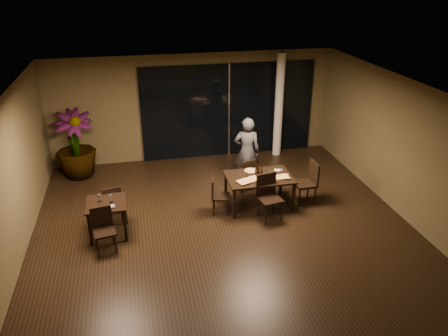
{
  "coord_description": "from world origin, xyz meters",
  "views": [
    {
      "loc": [
        -1.7,
        -7.79,
        5.13
      ],
      "look_at": [
        0.17,
        0.79,
        1.05
      ],
      "focal_mm": 35.0,
      "sensor_mm": 36.0,
      "label": 1
    }
  ],
  "objects_px": {
    "chair_main_right": "(309,180)",
    "bottle_a": "(256,170)",
    "chair_main_near": "(268,194)",
    "bottle_c": "(258,169)",
    "main_table": "(259,179)",
    "chair_side_near": "(103,227)",
    "chair_main_left": "(218,194)",
    "chair_side_far": "(112,202)",
    "potted_plant": "(75,145)",
    "diner": "(247,151)",
    "side_table": "(107,208)",
    "bottle_b": "(262,171)",
    "chair_main_far": "(246,173)"
  },
  "relations": [
    {
      "from": "bottle_a",
      "to": "chair_main_far",
      "type": "bearing_deg",
      "value": 92.75
    },
    {
      "from": "chair_side_far",
      "to": "bottle_b",
      "type": "relative_size",
      "value": 3.28
    },
    {
      "from": "bottle_a",
      "to": "bottle_c",
      "type": "relative_size",
      "value": 1.08
    },
    {
      "from": "side_table",
      "to": "potted_plant",
      "type": "relative_size",
      "value": 0.45
    },
    {
      "from": "chair_main_left",
      "to": "bottle_c",
      "type": "height_order",
      "value": "bottle_c"
    },
    {
      "from": "main_table",
      "to": "chair_main_left",
      "type": "height_order",
      "value": "chair_main_left"
    },
    {
      "from": "chair_main_right",
      "to": "bottle_c",
      "type": "height_order",
      "value": "bottle_c"
    },
    {
      "from": "chair_main_near",
      "to": "bottle_c",
      "type": "xyz_separation_m",
      "value": [
        -0.06,
        0.62,
        0.32
      ]
    },
    {
      "from": "main_table",
      "to": "chair_main_right",
      "type": "height_order",
      "value": "chair_main_right"
    },
    {
      "from": "chair_main_near",
      "to": "bottle_c",
      "type": "bearing_deg",
      "value": 85.31
    },
    {
      "from": "main_table",
      "to": "chair_main_near",
      "type": "distance_m",
      "value": 0.55
    },
    {
      "from": "potted_plant",
      "to": "bottle_b",
      "type": "distance_m",
      "value": 4.98
    },
    {
      "from": "potted_plant",
      "to": "chair_main_far",
      "type": "bearing_deg",
      "value": -23.38
    },
    {
      "from": "chair_main_right",
      "to": "bottle_a",
      "type": "bearing_deg",
      "value": -97.17
    },
    {
      "from": "chair_main_near",
      "to": "diner",
      "type": "distance_m",
      "value": 1.75
    },
    {
      "from": "chair_side_near",
      "to": "bottle_c",
      "type": "bearing_deg",
      "value": 6.35
    },
    {
      "from": "chair_side_far",
      "to": "bottle_b",
      "type": "xyz_separation_m",
      "value": [
        3.37,
        0.01,
        0.4
      ]
    },
    {
      "from": "chair_main_right",
      "to": "diner",
      "type": "bearing_deg",
      "value": -139.21
    },
    {
      "from": "chair_main_right",
      "to": "chair_side_near",
      "type": "distance_m",
      "value": 4.74
    },
    {
      "from": "chair_side_far",
      "to": "chair_side_near",
      "type": "bearing_deg",
      "value": 69.19
    },
    {
      "from": "main_table",
      "to": "bottle_a",
      "type": "xyz_separation_m",
      "value": [
        -0.06,
        0.03,
        0.23
      ]
    },
    {
      "from": "bottle_a",
      "to": "bottle_b",
      "type": "xyz_separation_m",
      "value": [
        0.12,
        -0.01,
        -0.02
      ]
    },
    {
      "from": "side_table",
      "to": "diner",
      "type": "height_order",
      "value": "diner"
    },
    {
      "from": "bottle_b",
      "to": "chair_main_near",
      "type": "bearing_deg",
      "value": -90.57
    },
    {
      "from": "chair_main_near",
      "to": "bottle_a",
      "type": "distance_m",
      "value": 0.67
    },
    {
      "from": "chair_main_right",
      "to": "chair_side_near",
      "type": "xyz_separation_m",
      "value": [
        -4.65,
        -0.93,
        -0.07
      ]
    },
    {
      "from": "chair_side_near",
      "to": "diner",
      "type": "relative_size",
      "value": 0.5
    },
    {
      "from": "chair_main_left",
      "to": "chair_side_far",
      "type": "bearing_deg",
      "value": 100.7
    },
    {
      "from": "chair_main_near",
      "to": "diner",
      "type": "bearing_deg",
      "value": 80.82
    },
    {
      "from": "side_table",
      "to": "chair_main_right",
      "type": "distance_m",
      "value": 4.6
    },
    {
      "from": "chair_main_right",
      "to": "chair_side_far",
      "type": "distance_m",
      "value": 4.5
    },
    {
      "from": "chair_main_left",
      "to": "potted_plant",
      "type": "xyz_separation_m",
      "value": [
        -3.24,
        2.65,
        0.42
      ]
    },
    {
      "from": "chair_main_near",
      "to": "chair_side_near",
      "type": "xyz_separation_m",
      "value": [
        -3.52,
        -0.47,
        -0.07
      ]
    },
    {
      "from": "main_table",
      "to": "bottle_c",
      "type": "bearing_deg",
      "value": 97.73
    },
    {
      "from": "side_table",
      "to": "chair_side_near",
      "type": "height_order",
      "value": "chair_side_near"
    },
    {
      "from": "chair_main_left",
      "to": "chair_side_far",
      "type": "distance_m",
      "value": 2.32
    },
    {
      "from": "chair_main_near",
      "to": "main_table",
      "type": "bearing_deg",
      "value": 84.99
    },
    {
      "from": "side_table",
      "to": "potted_plant",
      "type": "distance_m",
      "value": 3.17
    },
    {
      "from": "diner",
      "to": "bottle_c",
      "type": "xyz_separation_m",
      "value": [
        -0.03,
        -1.1,
        0.0
      ]
    },
    {
      "from": "bottle_a",
      "to": "bottle_b",
      "type": "bearing_deg",
      "value": -2.61
    },
    {
      "from": "chair_main_near",
      "to": "bottle_c",
      "type": "distance_m",
      "value": 0.7
    },
    {
      "from": "main_table",
      "to": "chair_main_right",
      "type": "xyz_separation_m",
      "value": [
        1.18,
        -0.09,
        -0.1
      ]
    },
    {
      "from": "chair_side_far",
      "to": "bottle_a",
      "type": "distance_m",
      "value": 3.28
    },
    {
      "from": "main_table",
      "to": "diner",
      "type": "bearing_deg",
      "value": 89.12
    },
    {
      "from": "side_table",
      "to": "chair_main_left",
      "type": "xyz_separation_m",
      "value": [
        2.4,
        0.39,
        -0.15
      ]
    },
    {
      "from": "main_table",
      "to": "chair_main_left",
      "type": "relative_size",
      "value": 1.76
    },
    {
      "from": "bottle_b",
      "to": "bottle_c",
      "type": "xyz_separation_m",
      "value": [
        -0.07,
        0.05,
        0.01
      ]
    },
    {
      "from": "main_table",
      "to": "bottle_b",
      "type": "relative_size",
      "value": 5.75
    },
    {
      "from": "side_table",
      "to": "chair_main_far",
      "type": "height_order",
      "value": "chair_main_far"
    },
    {
      "from": "chair_main_left",
      "to": "bottle_a",
      "type": "relative_size",
      "value": 2.79
    }
  ]
}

